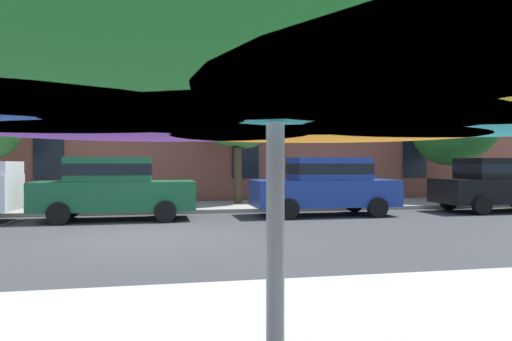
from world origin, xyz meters
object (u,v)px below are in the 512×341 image
(sedan_blue, at_px, (325,185))
(sedan_black, at_px, (500,183))
(street_tree_right, at_px, (458,126))
(sedan_green, at_px, (114,187))
(street_tree_middle, at_px, (237,116))
(patio_umbrella, at_px, (275,36))

(sedan_blue, height_order, sedan_black, same)
(street_tree_right, bearing_deg, sedan_green, -166.68)
(sedan_green, height_order, street_tree_right, street_tree_right)
(street_tree_middle, height_order, street_tree_right, street_tree_middle)
(street_tree_middle, relative_size, patio_umbrella, 1.47)
(sedan_green, distance_m, sedan_blue, 6.30)
(sedan_green, distance_m, sedan_black, 12.40)
(sedan_black, height_order, street_tree_middle, street_tree_middle)
(sedan_black, distance_m, patio_umbrella, 16.70)
(street_tree_right, bearing_deg, street_tree_middle, 176.01)
(sedan_black, xyz_separation_m, street_tree_right, (0.50, 3.05, 2.12))
(sedan_black, xyz_separation_m, street_tree_middle, (-8.29, 3.67, 2.42))
(sedan_green, height_order, sedan_blue, same)
(sedan_black, bearing_deg, sedan_blue, 180.00)
(sedan_green, distance_m, street_tree_middle, 6.01)
(sedan_green, height_order, sedan_black, same)
(street_tree_middle, xyz_separation_m, street_tree_right, (8.79, -0.61, -0.29))
(street_tree_middle, distance_m, patio_umbrella, 16.61)
(sedan_blue, xyz_separation_m, patio_umbrella, (-4.68, -12.70, 1.06))
(sedan_green, relative_size, street_tree_middle, 0.93)
(sedan_green, height_order, street_tree_middle, street_tree_middle)
(street_tree_middle, bearing_deg, sedan_blue, -59.20)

